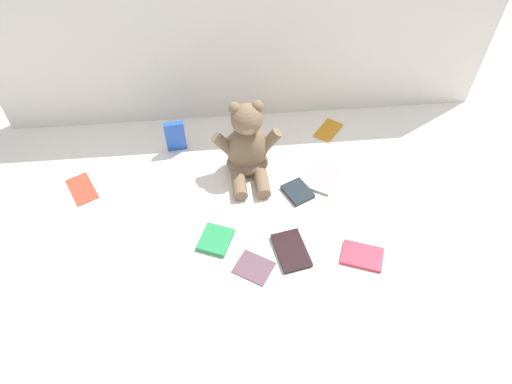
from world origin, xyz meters
TOP-DOWN VIEW (x-y plane):
  - ground_plane at (0.00, 0.00)m, footprint 3.20×3.20m
  - backdrop_drape at (0.00, 0.40)m, footprint 1.76×0.03m
  - teddy_bear at (-0.02, 0.09)m, footprint 0.23×0.21m
  - book_case_0 at (0.09, -0.26)m, footprint 0.11×0.15m
  - book_case_1 at (-0.26, 0.21)m, footprint 0.07×0.04m
  - book_case_2 at (-0.14, -0.20)m, footprint 0.12×0.13m
  - book_case_3 at (0.30, 0.26)m, footprint 0.12×0.13m
  - book_case_4 at (-0.03, 0.24)m, footprint 0.15×0.15m
  - book_case_5 at (-0.58, 0.05)m, footprint 0.13×0.15m
  - book_case_6 at (0.14, -0.03)m, footprint 0.11×0.12m
  - book_case_7 at (-0.03, -0.30)m, footprint 0.13×0.13m
  - book_case_8 at (0.29, -0.30)m, footprint 0.14×0.12m
  - book_case_9 at (0.23, 0.02)m, footprint 0.14×0.16m

SIDE VIEW (x-z plane):
  - ground_plane at x=0.00m, z-range 0.00..0.00m
  - book_case_5 at x=-0.58m, z-range 0.00..0.01m
  - book_case_7 at x=-0.03m, z-range 0.00..0.01m
  - book_case_3 at x=0.30m, z-range 0.00..0.01m
  - book_case_9 at x=0.23m, z-range 0.00..0.01m
  - book_case_8 at x=0.29m, z-range 0.00..0.01m
  - book_case_4 at x=-0.03m, z-range 0.00..0.01m
  - book_case_6 at x=0.14m, z-range 0.00..0.02m
  - book_case_0 at x=0.09m, z-range 0.00..0.02m
  - book_case_2 at x=-0.14m, z-range 0.00..0.02m
  - book_case_1 at x=-0.26m, z-range 0.00..0.13m
  - teddy_bear at x=-0.02m, z-range -0.04..0.25m
  - backdrop_drape at x=0.00m, z-range 0.00..0.70m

